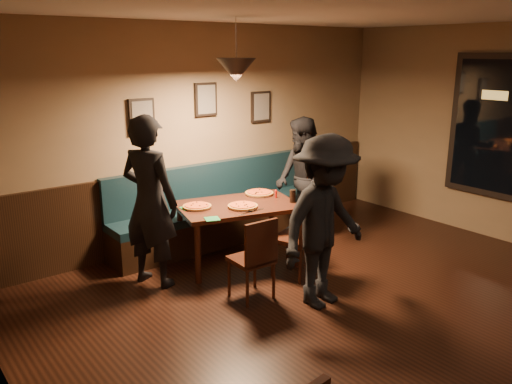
% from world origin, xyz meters
% --- Properties ---
extents(floor, '(7.00, 7.00, 0.00)m').
position_xyz_m(floor, '(0.00, 0.00, 0.00)').
color(floor, black).
rests_on(floor, ground).
extents(ceiling, '(7.00, 7.00, 0.00)m').
position_xyz_m(ceiling, '(0.00, 0.00, 2.80)').
color(ceiling, silver).
rests_on(ceiling, ground).
extents(wall_back, '(6.00, 0.00, 6.00)m').
position_xyz_m(wall_back, '(0.00, 3.50, 1.40)').
color(wall_back, '#8C704F').
rests_on(wall_back, ground).
extents(wall_left, '(0.00, 7.00, 7.00)m').
position_xyz_m(wall_left, '(-3.00, 0.00, 1.40)').
color(wall_left, '#8C704F').
rests_on(wall_left, ground).
extents(wainscot, '(5.88, 0.06, 1.00)m').
position_xyz_m(wainscot, '(0.00, 3.47, 0.50)').
color(wainscot, black).
rests_on(wainscot, ground).
extents(booth_bench, '(3.00, 0.60, 1.00)m').
position_xyz_m(booth_bench, '(0.00, 3.20, 0.50)').
color(booth_bench, '#0F232D').
rests_on(booth_bench, ground).
extents(picture_left, '(0.32, 0.04, 0.42)m').
position_xyz_m(picture_left, '(-0.90, 3.47, 1.70)').
color(picture_left, black).
rests_on(picture_left, wall_back).
extents(picture_center, '(0.32, 0.04, 0.42)m').
position_xyz_m(picture_center, '(0.00, 3.47, 1.85)').
color(picture_center, black).
rests_on(picture_center, wall_back).
extents(picture_right, '(0.32, 0.04, 0.42)m').
position_xyz_m(picture_right, '(0.90, 3.47, 1.70)').
color(picture_right, black).
rests_on(picture_right, wall_back).
extents(pendant_lamp, '(0.44, 0.44, 0.25)m').
position_xyz_m(pendant_lamp, '(-0.24, 2.47, 2.25)').
color(pendant_lamp, black).
rests_on(pendant_lamp, ceiling).
extents(dining_table, '(1.54, 1.20, 0.73)m').
position_xyz_m(dining_table, '(-0.24, 2.47, 0.36)').
color(dining_table, black).
rests_on(dining_table, floor).
extents(chair_near_left, '(0.40, 0.40, 0.86)m').
position_xyz_m(chair_near_left, '(-0.66, 1.66, 0.43)').
color(chair_near_left, black).
rests_on(chair_near_left, floor).
extents(chair_near_right, '(0.52, 0.52, 0.92)m').
position_xyz_m(chair_near_right, '(0.05, 1.80, 0.46)').
color(chair_near_right, black).
rests_on(chair_near_right, floor).
extents(diner_left, '(0.68, 0.79, 1.84)m').
position_xyz_m(diner_left, '(-1.29, 2.58, 0.92)').
color(diner_left, black).
rests_on(diner_left, floor).
extents(diner_right, '(0.82, 0.94, 1.64)m').
position_xyz_m(diner_right, '(0.90, 2.60, 0.82)').
color(diner_right, black).
rests_on(diner_right, floor).
extents(diner_front, '(1.17, 0.76, 1.71)m').
position_xyz_m(diner_front, '(-0.18, 1.11, 0.85)').
color(diner_front, black).
rests_on(diner_front, floor).
extents(pizza_a, '(0.38, 0.38, 0.04)m').
position_xyz_m(pizza_a, '(-0.69, 2.63, 0.75)').
color(pizza_a, orange).
rests_on(pizza_a, dining_table).
extents(pizza_b, '(0.42, 0.42, 0.04)m').
position_xyz_m(pizza_b, '(-0.27, 2.32, 0.75)').
color(pizza_b, orange).
rests_on(pizza_b, dining_table).
extents(pizza_c, '(0.43, 0.43, 0.04)m').
position_xyz_m(pizza_c, '(0.22, 2.64, 0.75)').
color(pizza_c, gold).
rests_on(pizza_c, dining_table).
extents(soda_glass, '(0.08, 0.08, 0.15)m').
position_xyz_m(soda_glass, '(0.32, 2.13, 0.80)').
color(soda_glass, black).
rests_on(soda_glass, dining_table).
extents(tabasco_bottle, '(0.03, 0.03, 0.11)m').
position_xyz_m(tabasco_bottle, '(0.29, 2.40, 0.78)').
color(tabasco_bottle, '#A20D05').
rests_on(tabasco_bottle, dining_table).
extents(napkin_a, '(0.17, 0.17, 0.01)m').
position_xyz_m(napkin_a, '(-0.78, 2.68, 0.73)').
color(napkin_a, '#1D6F2F').
rests_on(napkin_a, dining_table).
extents(napkin_b, '(0.20, 0.20, 0.01)m').
position_xyz_m(napkin_b, '(-0.78, 2.18, 0.73)').
color(napkin_b, '#1F773D').
rests_on(napkin_b, dining_table).
extents(cutlery_set, '(0.20, 0.06, 0.00)m').
position_xyz_m(cutlery_set, '(-0.31, 2.13, 0.73)').
color(cutlery_set, silver).
rests_on(cutlery_set, dining_table).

